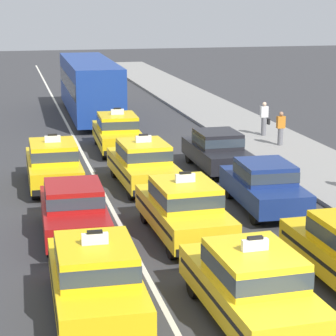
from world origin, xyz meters
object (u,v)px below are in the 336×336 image
object	(u,v)px
sedan_left_second	(74,209)
taxi_center_second	(184,208)
pedestrian_trailing	(264,119)
taxi_center_nearest	(252,284)
pedestrian_mid_block	(281,128)
sedan_right_second	(264,184)
taxi_center_third	(143,163)
taxi_center_fourth	(117,132)
bus_center_fifth	(90,85)
taxi_left_third	(53,163)
taxi_left_nearest	(95,277)
sedan_right_third	(217,149)

from	to	relation	value
sedan_left_second	taxi_center_second	xyz separation A→B (m)	(3.03, -0.75, 0.03)
pedestrian_trailing	taxi_center_nearest	bearing A→B (deg)	-111.79
pedestrian_mid_block	taxi_center_nearest	bearing A→B (deg)	-114.28
taxi_center_second	sedan_right_second	size ratio (longest dim) A/B	1.06
taxi_center_third	taxi_center_fourth	bearing A→B (deg)	89.43
bus_center_fifth	pedestrian_trailing	world-z (taller)	bus_center_fifth
sedan_right_second	sedan_left_second	bearing A→B (deg)	-168.66
pedestrian_mid_block	pedestrian_trailing	distance (m)	2.30
sedan_left_second	taxi_center_fourth	world-z (taller)	taxi_center_fourth
taxi_center_fourth	pedestrian_trailing	distance (m)	7.44
taxi_left_third	taxi_center_second	world-z (taller)	same
taxi_center_third	pedestrian_mid_block	distance (m)	8.82
bus_center_fifth	sedan_right_second	distance (m)	19.24
taxi_left_nearest	bus_center_fifth	distance (m)	25.50
bus_center_fifth	sedan_right_third	bearing A→B (deg)	-76.39
taxi_center_nearest	taxi_center_third	distance (m)	11.06
taxi_center_third	pedestrian_trailing	xyz separation A→B (m)	(7.41, 7.24, 0.09)
pedestrian_trailing	sedan_right_second	bearing A→B (deg)	-111.03
taxi_left_third	taxi_center_nearest	distance (m)	12.23
bus_center_fifth	sedan_right_second	world-z (taller)	bus_center_fifth
taxi_center_second	taxi_center_fourth	bearing A→B (deg)	90.01
sedan_left_second	sedan_right_second	bearing A→B (deg)	11.34
taxi_center_nearest	pedestrian_trailing	bearing A→B (deg)	68.21
taxi_center_fourth	sedan_right_third	bearing A→B (deg)	-53.52
taxi_center_second	pedestrian_mid_block	world-z (taller)	taxi_center_second
taxi_center_second	taxi_center_fourth	xyz separation A→B (m)	(-0.00, 11.66, 0.00)
sedan_left_second	taxi_center_third	size ratio (longest dim) A/B	0.94
taxi_left_nearest	sedan_right_second	xyz separation A→B (m)	(6.26, 6.36, -0.03)
taxi_center_nearest	bus_center_fifth	world-z (taller)	bus_center_fifth
taxi_left_third	bus_center_fifth	distance (m)	14.97
sedan_right_third	taxi_center_fourth	bearing A→B (deg)	126.48
taxi_left_third	pedestrian_mid_block	xyz separation A→B (m)	(10.44, 4.20, 0.04)
sedan_left_second	bus_center_fifth	distance (m)	20.43
taxi_left_nearest	sedan_left_second	bearing A→B (deg)	89.36
sedan_right_third	taxi_left_nearest	bearing A→B (deg)	-118.53
taxi_center_third	sedan_right_second	world-z (taller)	taxi_center_third
sedan_left_second	taxi_center_third	world-z (taller)	taxi_center_third
taxi_left_nearest	sedan_left_second	size ratio (longest dim) A/B	1.06
taxi_center_second	taxi_center_fourth	world-z (taller)	same
taxi_left_nearest	taxi_center_fourth	distance (m)	16.32
taxi_left_nearest	pedestrian_mid_block	size ratio (longest dim) A/B	3.00
taxi_left_nearest	taxi_center_fourth	world-z (taller)	same
taxi_center_second	pedestrian_trailing	size ratio (longest dim) A/B	2.83
taxi_center_fourth	bus_center_fifth	world-z (taller)	bus_center_fifth
sedan_right_second	taxi_center_third	bearing A→B (deg)	132.08
taxi_center_nearest	sedan_right_second	xyz separation A→B (m)	(3.15, 7.47, -0.03)
taxi_center_second	sedan_right_second	xyz separation A→B (m)	(3.18, 2.00, -0.03)
taxi_center_nearest	sedan_right_third	world-z (taller)	taxi_center_nearest
sedan_left_second	sedan_right_second	xyz separation A→B (m)	(6.21, 1.25, 0.00)
taxi_center_third	bus_center_fifth	size ratio (longest dim) A/B	0.41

